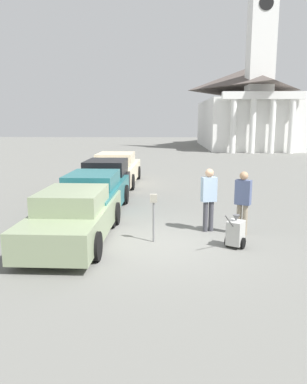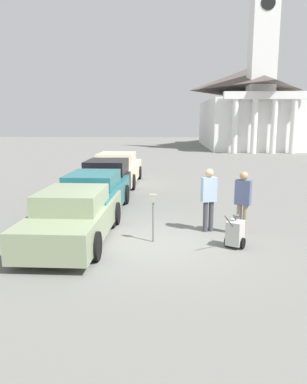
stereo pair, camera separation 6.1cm
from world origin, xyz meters
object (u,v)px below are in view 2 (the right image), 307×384
Objects in this scene: parked_car_teal at (94,194)px; parking_meter at (153,209)px; parked_car_cream at (117,170)px; person_worker at (209,196)px; equipment_cart at (235,233)px; parked_car_black at (108,180)px; church at (247,102)px; person_supervisor at (243,199)px; parked_car_sage at (75,216)px.

parked_car_teal reaches higher than parking_meter.
parked_car_teal is at bearing -88.62° from parked_car_cream.
person_worker reaches higher than equipment_cart.
parked_car_black is at bearing -67.71° from person_worker.
equipment_cart is at bearing -10.31° from parking_meter.
church is at bearing 69.51° from parked_car_black.
parked_car_teal is 5.06m from person_supervisor.
person_worker reaches higher than parked_car_sage.
person_supervisor is at bearing 147.15° from person_worker.
parked_car_sage is 4.20m from equipment_cart.
person_worker reaches higher than parked_car_cream.
equipment_cart is (4.16, -9.38, -0.33)m from parked_car_cream.
parked_car_sage is 2.72× the size of person_worker.
parking_meter is at bearing 18.69° from person_worker.
parked_car_teal is 1.07× the size of parked_car_black.
parked_car_cream is at bearing 91.38° from parked_car_black.
equipment_cart is at bearing -101.99° from church.
parking_meter is at bearing 44.17° from person_supervisor.
church is at bearing 108.05° from equipment_cart.
church reaches higher than equipment_cart.
parked_car_teal is at bearing 171.72° from equipment_cart.
person_worker is (3.64, -1.91, 0.36)m from parked_car_teal.
parked_car_teal is 0.22× the size of church.
church reaches higher than parked_car_cream.
parking_meter is at bearing -69.00° from parked_car_black.
equipment_cart is (4.16, -3.29, -0.30)m from parked_car_teal.
parked_car_cream is 3.97× the size of parking_meter.
person_supervisor is 1.31m from equipment_cart.
parked_car_sage is 2.78× the size of person_supervisor.
person_worker is at bearing -26.30° from parked_car_teal.
person_worker is 1.82× the size of equipment_cart.
parked_car_sage is 4.59m from person_supervisor.
person_supervisor reaches higher than parked_car_black.
person_worker is 1.61m from equipment_cart.
person_supervisor is at bearing 100.74° from equipment_cart.
person_supervisor is (0.90, -0.30, -0.02)m from person_worker.
parking_meter is at bearing -160.26° from equipment_cart.
church reaches higher than parked_car_sage.
person_worker is (1.54, 1.01, 0.15)m from parking_meter.
parked_car_cream reaches higher than parked_car_black.
parking_meter is (2.10, -5.89, 0.18)m from parked_car_black.
parked_car_black is at bearing 91.38° from parked_car_teal.
parking_meter is 2.16m from equipment_cart.
parked_car_cream reaches higher than parked_car_teal.
parked_car_teal is at bearing 2.11° from person_supervisor.
person_worker is (3.64, 0.88, 0.39)m from parked_car_sage.
church is (11.67, 25.97, 4.42)m from parked_car_cream.
parked_car_cream is 9.47m from person_supervisor.
church reaches higher than parked_car_teal.
parking_meter reaches higher than equipment_cart.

